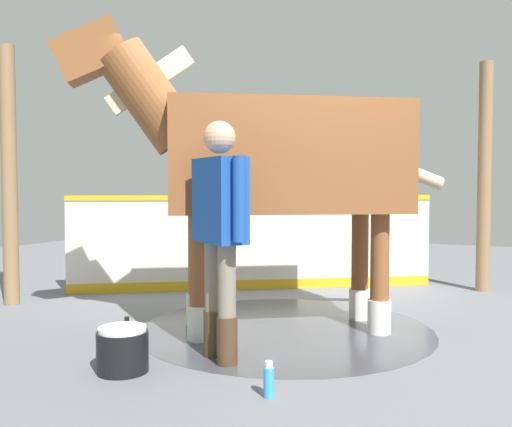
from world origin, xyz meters
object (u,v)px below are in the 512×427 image
Objects in this scene: bottle_spray at (127,331)px; handler at (220,222)px; bottle_shampoo at (269,381)px; wash_bucket at (123,350)px; horse at (272,160)px.

handler is at bearing -4.09° from bottle_spray.
bottle_shampoo is 1.61m from bottle_spray.
bottle_spray is at bearing 126.21° from wash_bucket.
handler is 8.04× the size of bottle_spray.
horse is 13.50× the size of bottle_shampoo.
handler is 1.20m from bottle_shampoo.
horse reaches higher than bottle_spray.
bottle_spray is (-1.51, 0.56, -0.00)m from bottle_shampoo.
horse is 1.07m from handler.
handler is 1.10m from wash_bucket.
handler is 1.28m from bottle_spray.
wash_bucket is 1.59× the size of bottle_shampoo.
handler is at bearing 46.56° from wash_bucket.
wash_bucket is (-0.47, -1.46, -1.34)m from horse.
horse is 2.11m from bottle_shampoo.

